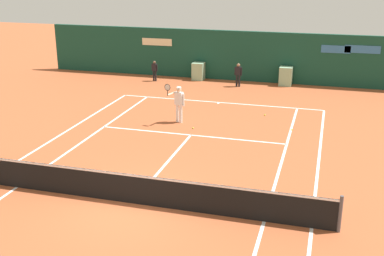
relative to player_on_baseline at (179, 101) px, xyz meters
The scene contains 9 objects.
ground_plane 7.48m from the player_on_baseline, 82.16° to the right, with size 80.00×80.00×0.01m.
tennis_net 8.00m from the player_on_baseline, 82.72° to the right, with size 12.10×0.10×1.07m.
sponsor_back_wall 9.12m from the player_on_baseline, 83.46° to the left, with size 25.00×1.02×3.03m.
player_on_baseline is the anchor object (origin of this frame).
ball_kid_centre_post 8.42m from the player_on_baseline, 117.59° to the left, with size 0.41×0.21×1.25m.
ball_kid_left_post 7.57m from the player_on_baseline, 80.18° to the left, with size 0.46×0.21×1.37m.
tennis_ball_by_sideline 4.31m from the player_on_baseline, 30.21° to the left, with size 0.07×0.07×0.07m, color #CCE033.
tennis_ball_mid_court 5.15m from the player_on_baseline, ahead, with size 0.07×0.07×0.07m, color #CCE033.
tennis_ball_near_service_line 1.48m from the player_on_baseline, 38.53° to the right, with size 0.07×0.07×0.07m, color #CCE033.
Camera 1 is at (5.39, -12.19, 6.86)m, focal length 45.61 mm.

